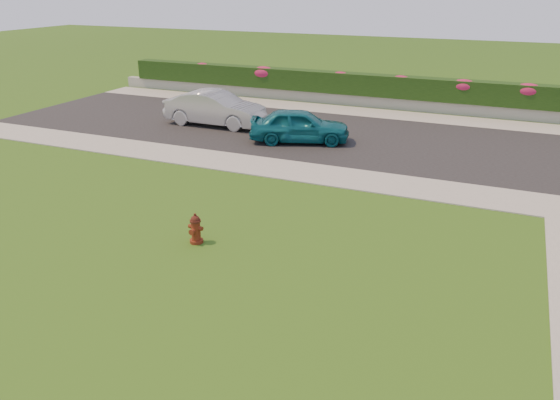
% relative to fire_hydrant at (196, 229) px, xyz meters
% --- Properties ---
extents(ground, '(120.00, 120.00, 0.00)m').
position_rel_fire_hydrant_xyz_m(ground, '(2.28, -2.75, -0.38)').
color(ground, black).
rests_on(ground, ground).
extents(street_far, '(26.00, 8.00, 0.04)m').
position_rel_fire_hydrant_xyz_m(street_far, '(-2.72, 11.25, -0.36)').
color(street_far, black).
rests_on(street_far, ground).
extents(sidewalk_far, '(24.00, 2.00, 0.04)m').
position_rel_fire_hydrant_xyz_m(sidewalk_far, '(-3.72, 6.25, -0.36)').
color(sidewalk_far, gray).
rests_on(sidewalk_far, ground).
extents(sidewalk_beyond, '(34.00, 2.00, 0.04)m').
position_rel_fire_hydrant_xyz_m(sidewalk_beyond, '(1.28, 16.25, -0.36)').
color(sidewalk_beyond, gray).
rests_on(sidewalk_beyond, ground).
extents(retaining_wall, '(34.00, 0.40, 0.60)m').
position_rel_fire_hydrant_xyz_m(retaining_wall, '(1.28, 17.75, -0.08)').
color(retaining_wall, gray).
rests_on(retaining_wall, ground).
extents(hedge, '(32.00, 0.90, 1.10)m').
position_rel_fire_hydrant_xyz_m(hedge, '(1.28, 17.85, 0.77)').
color(hedge, black).
rests_on(hedge, retaining_wall).
extents(fire_hydrant, '(0.41, 0.39, 0.81)m').
position_rel_fire_hydrant_xyz_m(fire_hydrant, '(0.00, 0.00, 0.00)').
color(fire_hydrant, '#50110C').
rests_on(fire_hydrant, ground).
extents(sedan_teal, '(4.39, 2.89, 1.39)m').
position_rel_fire_hydrant_xyz_m(sedan_teal, '(-0.97, 9.75, 0.35)').
color(sedan_teal, '#0D5A69').
rests_on(sedan_teal, street_far).
extents(sedan_silver, '(4.72, 1.65, 1.55)m').
position_rel_fire_hydrant_xyz_m(sedan_silver, '(-5.58, 10.88, 0.43)').
color(sedan_silver, '#9DA1A5').
rests_on(sedan_silver, street_far).
extents(flower_clump_a, '(1.05, 0.67, 0.52)m').
position_rel_fire_hydrant_xyz_m(flower_clump_a, '(-10.32, 17.75, 1.11)').
color(flower_clump_a, '#BA1F53').
rests_on(flower_clump_a, hedge).
extents(flower_clump_b, '(1.39, 0.89, 0.69)m').
position_rel_fire_hydrant_xyz_m(flower_clump_b, '(-6.30, 17.75, 1.04)').
color(flower_clump_b, '#BA1F53').
rests_on(flower_clump_b, hedge).
extents(flower_clump_c, '(1.02, 0.65, 0.51)m').
position_rel_fire_hydrant_xyz_m(flower_clump_c, '(-1.76, 17.75, 1.12)').
color(flower_clump_c, '#BA1F53').
rests_on(flower_clump_c, hedge).
extents(flower_clump_d, '(1.07, 0.68, 0.53)m').
position_rel_fire_hydrant_xyz_m(flower_clump_d, '(1.49, 17.75, 1.11)').
color(flower_clump_d, '#BA1F53').
rests_on(flower_clump_d, hedge).
extents(flower_clump_e, '(1.28, 0.82, 0.64)m').
position_rel_fire_hydrant_xyz_m(flower_clump_e, '(4.61, 17.75, 1.06)').
color(flower_clump_e, '#BA1F53').
rests_on(flower_clump_e, hedge).
extents(flower_clump_f, '(1.31, 0.84, 0.66)m').
position_rel_fire_hydrant_xyz_m(flower_clump_f, '(7.55, 17.75, 1.06)').
color(flower_clump_f, '#BA1F53').
rests_on(flower_clump_f, hedge).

